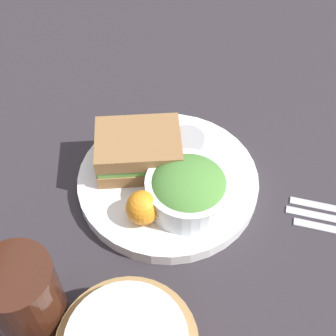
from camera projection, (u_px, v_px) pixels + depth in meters
ground_plane at (168, 185)px, 0.70m from camera, size 4.00×4.00×0.00m
plate at (168, 181)px, 0.69m from camera, size 0.27×0.27×0.02m
sandwich at (139, 150)px, 0.68m from camera, size 0.14×0.12×0.06m
salad_bowl at (189, 189)px, 0.64m from camera, size 0.12×0.12×0.06m
dressing_cup at (186, 145)px, 0.70m from camera, size 0.05×0.05×0.03m
orange_wedge at (143, 207)px, 0.62m from camera, size 0.05×0.05×0.05m
drink_glass at (27, 302)px, 0.51m from camera, size 0.08×0.08×0.14m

